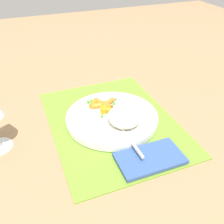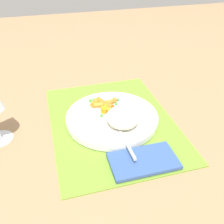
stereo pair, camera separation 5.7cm
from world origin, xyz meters
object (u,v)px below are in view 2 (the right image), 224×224
at_px(plate, 112,118).
at_px(fork, 118,125).
at_px(rice_mound, 123,117).
at_px(napkin, 143,161).
at_px(carrot_portion, 105,105).

xyz_separation_m(plate, fork, (-0.05, -0.00, 0.01)).
relative_size(rice_mound, napkin, 0.59).
height_order(carrot_portion, fork, carrot_portion).
xyz_separation_m(plate, napkin, (-0.17, -0.02, -0.00)).
distance_m(rice_mound, napkin, 0.13).
distance_m(rice_mound, carrot_portion, 0.09).
distance_m(plate, rice_mound, 0.06).
xyz_separation_m(plate, carrot_portion, (0.04, 0.01, 0.02)).
height_order(plate, napkin, plate).
xyz_separation_m(carrot_portion, fork, (-0.09, -0.01, -0.00)).
relative_size(plate, napkin, 1.65).
xyz_separation_m(plate, rice_mound, (-0.05, -0.01, 0.03)).
bearing_deg(fork, carrot_portion, 6.66).
height_order(plate, rice_mound, rice_mound).
height_order(rice_mound, carrot_portion, rice_mound).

